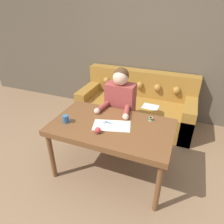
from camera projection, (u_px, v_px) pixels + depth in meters
The scene contains 10 objects.
ground_plane at pixel (116, 180), 2.55m from camera, with size 16.00×16.00×0.00m, color #846647.
wall_back at pixel (155, 47), 3.47m from camera, with size 8.00×0.06×2.60m.
dining_table at pixel (112, 130), 2.38m from camera, with size 1.43×0.83×0.74m.
couch at pixel (136, 106), 3.66m from camera, with size 2.01×0.87×0.91m.
person at pixel (120, 110), 2.86m from camera, with size 0.46×0.55×1.26m.
pattern_paper_main at pixel (112, 126), 2.33m from camera, with size 0.48×0.35×0.00m.
scissors at pixel (109, 123), 2.37m from camera, with size 0.22×0.07×0.01m.
mug at pixel (66, 119), 2.37m from camera, with size 0.11×0.08×0.09m.
thread_spool at pixel (151, 119), 2.42m from camera, with size 0.04×0.04×0.05m.
pin_cushion at pixel (98, 131), 2.18m from camera, with size 0.07×0.07×0.07m.
Camera 1 is at (0.62, -1.69, 2.02)m, focal length 32.00 mm.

